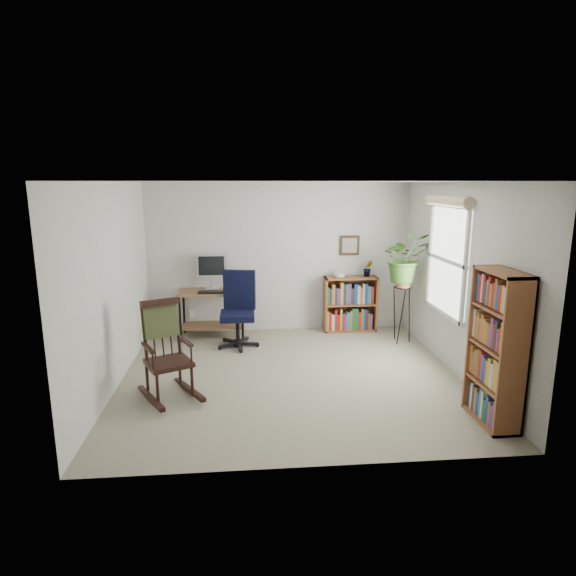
{
  "coord_description": "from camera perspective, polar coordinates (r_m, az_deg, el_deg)",
  "views": [
    {
      "loc": [
        -0.55,
        -5.67,
        2.39
      ],
      "look_at": [
        0.0,
        0.4,
        1.05
      ],
      "focal_mm": 30.0,
      "sensor_mm": 36.0,
      "label": 1
    }
  ],
  "objects": [
    {
      "name": "ceiling",
      "position": [
        5.7,
        0.37,
        12.5
      ],
      "size": [
        4.2,
        4.0,
        0.0
      ],
      "primitive_type": "cube",
      "color": "white",
      "rests_on": "ground"
    },
    {
      "name": "low_bookshelf",
      "position": [
        7.92,
        7.37,
        -1.89
      ],
      "size": [
        0.85,
        0.28,
        0.9
      ],
      "primitive_type": null,
      "color": "brown",
      "rests_on": "floor"
    },
    {
      "name": "plant_stand",
      "position": [
        7.48,
        13.34,
        -2.56
      ],
      "size": [
        0.36,
        0.36,
        1.01
      ],
      "primitive_type": null,
      "rotation": [
        0.0,
        0.0,
        -0.36
      ],
      "color": "black",
      "rests_on": "floor"
    },
    {
      "name": "potted_plant_small",
      "position": [
        7.89,
        9.44,
        1.74
      ],
      "size": [
        0.13,
        0.24,
        0.11
      ],
      "primitive_type": "imported",
      "color": "#366222",
      "rests_on": "low_bookshelf"
    },
    {
      "name": "tall_bookshelf",
      "position": [
        5.23,
        23.49,
        -6.57
      ],
      "size": [
        0.29,
        0.68,
        1.57
      ],
      "primitive_type": null,
      "color": "brown",
      "rests_on": "floor"
    },
    {
      "name": "floor",
      "position": [
        6.18,
        0.34,
        -10.36
      ],
      "size": [
        4.2,
        4.0,
        0.0
      ],
      "primitive_type": "cube",
      "color": "gray",
      "rests_on": "ground"
    },
    {
      "name": "wall_back",
      "position": [
        7.78,
        -1.06,
        3.6
      ],
      "size": [
        4.2,
        0.0,
        2.4
      ],
      "primitive_type": "cube",
      "color": "beige",
      "rests_on": "ground"
    },
    {
      "name": "framed_picture",
      "position": [
        7.89,
        7.32,
        5.02
      ],
      "size": [
        0.32,
        0.04,
        0.32
      ],
      "primitive_type": null,
      "color": "black",
      "rests_on": "wall_back"
    },
    {
      "name": "desk",
      "position": [
        7.66,
        -8.94,
        -3.06
      ],
      "size": [
        1.02,
        0.56,
        0.74
      ],
      "primitive_type": null,
      "color": "brown",
      "rests_on": "floor"
    },
    {
      "name": "wall_left",
      "position": [
        6.0,
        -20.04,
        0.2
      ],
      "size": [
        0.0,
        4.0,
        2.4
      ],
      "primitive_type": "cube",
      "color": "beige",
      "rests_on": "ground"
    },
    {
      "name": "monitor",
      "position": [
        7.65,
        -9.04,
        1.91
      ],
      "size": [
        0.46,
        0.16,
        0.56
      ],
      "primitive_type": null,
      "color": "silver",
      "rests_on": "desk"
    },
    {
      "name": "rocking_chair",
      "position": [
        5.57,
        -14.04,
        -7.12
      ],
      "size": [
        0.95,
        1.13,
        1.13
      ],
      "primitive_type": null,
      "rotation": [
        0.0,
        0.0,
        0.46
      ],
      "color": "black",
      "rests_on": "floor"
    },
    {
      "name": "wall_front",
      "position": [
        3.9,
        3.19,
        -5.39
      ],
      "size": [
        4.2,
        0.0,
        2.4
      ],
      "primitive_type": "cube",
      "color": "beige",
      "rests_on": "ground"
    },
    {
      "name": "spider_plant",
      "position": [
        7.27,
        13.79,
        6.31
      ],
      "size": [
        1.69,
        1.88,
        1.46
      ],
      "primitive_type": "imported",
      "color": "#366222",
      "rests_on": "plant_stand"
    },
    {
      "name": "wall_right",
      "position": [
        6.37,
        19.51,
        0.91
      ],
      "size": [
        0.0,
        4.0,
        2.4
      ],
      "primitive_type": "cube",
      "color": "beige",
      "rests_on": "ground"
    },
    {
      "name": "office_chair",
      "position": [
        7.09,
        -6.04,
        -2.57
      ],
      "size": [
        0.71,
        0.71,
        1.14
      ],
      "primitive_type": null,
      "rotation": [
        0.0,
        0.0,
        -0.16
      ],
      "color": "black",
      "rests_on": "floor"
    },
    {
      "name": "window",
      "position": [
        6.59,
        18.25,
        3.13
      ],
      "size": [
        0.12,
        1.2,
        1.5
      ],
      "primitive_type": null,
      "color": "silver",
      "rests_on": "wall_right"
    },
    {
      "name": "keyboard",
      "position": [
        7.45,
        -9.1,
        -0.47
      ],
      "size": [
        0.4,
        0.15,
        0.02
      ],
      "primitive_type": "cube",
      "color": "black",
      "rests_on": "desk"
    }
  ]
}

